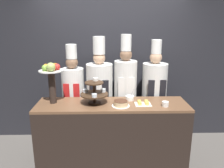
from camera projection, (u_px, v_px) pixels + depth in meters
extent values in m
cube|color=#232328|center=(111.00, 60.00, 3.79)|extent=(10.00, 0.06, 2.80)
cube|color=black|center=(112.00, 136.00, 3.13)|extent=(2.08, 0.57, 0.92)
cube|color=brown|center=(112.00, 105.00, 3.01)|extent=(2.08, 0.57, 0.03)
cylinder|color=#3D2819|center=(95.00, 103.00, 3.00)|extent=(0.17, 0.17, 0.02)
cylinder|color=#3D2819|center=(94.00, 93.00, 2.96)|extent=(0.04, 0.04, 0.30)
cylinder|color=#3D2819|center=(94.00, 94.00, 2.97)|extent=(0.38, 0.38, 0.02)
cylinder|color=#3D2819|center=(94.00, 83.00, 2.93)|extent=(0.25, 0.25, 0.02)
cylinder|color=silver|center=(103.00, 90.00, 3.04)|extent=(0.07, 0.07, 0.04)
cylinder|color=beige|center=(103.00, 91.00, 3.04)|extent=(0.06, 0.06, 0.03)
cylinder|color=silver|center=(85.00, 91.00, 3.02)|extent=(0.07, 0.07, 0.04)
cylinder|color=red|center=(85.00, 91.00, 3.02)|extent=(0.06, 0.06, 0.03)
cylinder|color=silver|center=(94.00, 95.00, 2.82)|extent=(0.07, 0.07, 0.04)
cylinder|color=gold|center=(94.00, 96.00, 2.82)|extent=(0.06, 0.06, 0.03)
cylinder|color=white|center=(96.00, 79.00, 3.00)|extent=(0.07, 0.07, 0.04)
cylinder|color=#2D231E|center=(52.00, 87.00, 2.97)|extent=(0.09, 0.09, 0.45)
cylinder|color=white|center=(51.00, 71.00, 2.91)|extent=(0.32, 0.32, 0.01)
sphere|color=red|center=(57.00, 67.00, 2.91)|extent=(0.09, 0.09, 0.09)
sphere|color=orange|center=(55.00, 66.00, 2.96)|extent=(0.08, 0.08, 0.08)
sphere|color=orange|center=(46.00, 67.00, 2.93)|extent=(0.08, 0.08, 0.08)
sphere|color=#84B742|center=(45.00, 68.00, 2.85)|extent=(0.08, 0.08, 0.08)
sphere|color=#ADC160|center=(51.00, 67.00, 2.82)|extent=(0.12, 0.12, 0.12)
cylinder|color=white|center=(121.00, 106.00, 2.90)|extent=(0.24, 0.24, 0.01)
cylinder|color=#E0BC89|center=(121.00, 103.00, 2.89)|extent=(0.19, 0.19, 0.06)
cylinder|color=#472819|center=(121.00, 101.00, 2.88)|extent=(0.19, 0.19, 0.01)
cylinder|color=white|center=(165.00, 104.00, 2.89)|extent=(0.09, 0.09, 0.07)
cube|color=white|center=(143.00, 104.00, 2.96)|extent=(0.22, 0.18, 0.01)
cube|color=#EFCC56|center=(140.00, 103.00, 2.92)|extent=(0.04, 0.04, 0.04)
cube|color=#EFCC56|center=(147.00, 103.00, 2.92)|extent=(0.04, 0.04, 0.04)
cube|color=#EFCC56|center=(139.00, 102.00, 2.99)|extent=(0.04, 0.04, 0.04)
cube|color=#EFCC56|center=(146.00, 102.00, 2.99)|extent=(0.04, 0.04, 0.04)
cylinder|color=white|center=(130.00, 98.00, 3.13)|extent=(0.12, 0.12, 0.06)
cylinder|color=#BCBCC1|center=(132.00, 93.00, 3.11)|extent=(0.05, 0.01, 0.11)
cube|color=black|center=(75.00, 123.00, 3.66)|extent=(0.27, 0.15, 0.80)
cylinder|color=white|center=(73.00, 85.00, 3.49)|extent=(0.35, 0.35, 0.53)
cube|color=red|center=(72.00, 94.00, 3.35)|extent=(0.25, 0.01, 0.34)
sphere|color=#846047|center=(72.00, 63.00, 3.39)|extent=(0.19, 0.19, 0.19)
cylinder|color=white|center=(71.00, 51.00, 3.35)|extent=(0.17, 0.17, 0.22)
cube|color=#28282D|center=(100.00, 122.00, 3.67)|extent=(0.31, 0.17, 0.85)
cylinder|color=white|center=(99.00, 81.00, 3.48)|extent=(0.42, 0.42, 0.56)
cube|color=black|center=(99.00, 92.00, 3.32)|extent=(0.29, 0.01, 0.36)
sphere|color=tan|center=(99.00, 58.00, 3.38)|extent=(0.19, 0.19, 0.19)
cylinder|color=white|center=(99.00, 45.00, 3.33)|extent=(0.19, 0.19, 0.27)
cube|color=#28282D|center=(125.00, 121.00, 3.68)|extent=(0.27, 0.15, 0.86)
cylinder|color=white|center=(125.00, 79.00, 3.48)|extent=(0.36, 0.36, 0.60)
cube|color=white|center=(126.00, 90.00, 3.35)|extent=(0.25, 0.01, 0.38)
sphere|color=#846047|center=(126.00, 55.00, 3.38)|extent=(0.19, 0.19, 0.19)
cylinder|color=white|center=(126.00, 43.00, 3.33)|extent=(0.16, 0.16, 0.25)
cube|color=black|center=(152.00, 122.00, 3.69)|extent=(0.30, 0.16, 0.83)
cylinder|color=silver|center=(155.00, 81.00, 3.50)|extent=(0.40, 0.40, 0.58)
cube|color=black|center=(157.00, 92.00, 3.35)|extent=(0.28, 0.01, 0.37)
sphere|color=tan|center=(156.00, 58.00, 3.40)|extent=(0.19, 0.19, 0.19)
cylinder|color=white|center=(156.00, 47.00, 3.36)|extent=(0.16, 0.16, 0.21)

